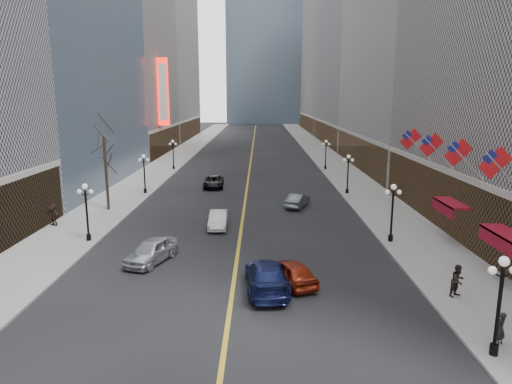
{
  "coord_description": "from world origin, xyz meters",
  "views": [
    {
      "loc": [
        1.58,
        -4.08,
        11.18
      ],
      "look_at": [
        1.4,
        19.04,
        6.33
      ],
      "focal_mm": 32.0,
      "sensor_mm": 36.0,
      "label": 1
    }
  ],
  "objects_px": {
    "ped_ne_corner": "(500,328)",
    "car_nb_near": "(151,251)",
    "car_sb_far": "(297,200)",
    "streetlamp_east_2": "(348,170)",
    "streetlamp_west_2": "(144,170)",
    "streetlamp_west_3": "(173,151)",
    "car_nb_far": "(214,182)",
    "car_sb_near": "(267,276)",
    "car_nb_mid": "(218,220)",
    "streetlamp_west_1": "(86,206)",
    "streetlamp_east_0": "(500,296)",
    "streetlamp_east_3": "(326,151)",
    "streetlamp_east_1": "(393,207)",
    "car_sb_mid": "(292,272)"
  },
  "relations": [
    {
      "from": "streetlamp_east_1",
      "to": "streetlamp_east_2",
      "type": "distance_m",
      "value": 18.0
    },
    {
      "from": "car_sb_near",
      "to": "ped_ne_corner",
      "type": "xyz_separation_m",
      "value": [
        10.48,
        -6.25,
        0.07
      ]
    },
    {
      "from": "streetlamp_east_2",
      "to": "car_nb_mid",
      "type": "bearing_deg",
      "value": -134.82
    },
    {
      "from": "car_sb_mid",
      "to": "streetlamp_east_3",
      "type": "bearing_deg",
      "value": -122.33
    },
    {
      "from": "streetlamp_west_2",
      "to": "ped_ne_corner",
      "type": "distance_m",
      "value": 41.12
    },
    {
      "from": "streetlamp_east_2",
      "to": "streetlamp_west_1",
      "type": "relative_size",
      "value": 1.0
    },
    {
      "from": "streetlamp_east_0",
      "to": "ped_ne_corner",
      "type": "relative_size",
      "value": 2.9
    },
    {
      "from": "car_nb_far",
      "to": "car_sb_near",
      "type": "height_order",
      "value": "car_sb_near"
    },
    {
      "from": "streetlamp_west_3",
      "to": "car_nb_mid",
      "type": "relative_size",
      "value": 1.04
    },
    {
      "from": "streetlamp_east_0",
      "to": "car_nb_mid",
      "type": "distance_m",
      "value": 24.49
    },
    {
      "from": "streetlamp_east_0",
      "to": "streetlamp_west_1",
      "type": "bearing_deg",
      "value": 145.86
    },
    {
      "from": "car_nb_far",
      "to": "car_sb_near",
      "type": "distance_m",
      "value": 31.46
    },
    {
      "from": "streetlamp_east_0",
      "to": "streetlamp_east_2",
      "type": "distance_m",
      "value": 34.0
    },
    {
      "from": "streetlamp_east_0",
      "to": "streetlamp_west_2",
      "type": "relative_size",
      "value": 1.0
    },
    {
      "from": "streetlamp_east_2",
      "to": "streetlamp_west_2",
      "type": "bearing_deg",
      "value": 180.0
    },
    {
      "from": "streetlamp_east_1",
      "to": "car_sb_mid",
      "type": "height_order",
      "value": "streetlamp_east_1"
    },
    {
      "from": "streetlamp_west_3",
      "to": "car_nb_far",
      "type": "height_order",
      "value": "streetlamp_west_3"
    },
    {
      "from": "streetlamp_east_2",
      "to": "car_sb_far",
      "type": "xyz_separation_m",
      "value": [
        -6.3,
        -6.29,
        -2.19
      ]
    },
    {
      "from": "car_nb_mid",
      "to": "car_nb_far",
      "type": "distance_m",
      "value": 17.98
    },
    {
      "from": "streetlamp_east_0",
      "to": "car_sb_far",
      "type": "relative_size",
      "value": 1.05
    },
    {
      "from": "streetlamp_east_0",
      "to": "streetlamp_west_2",
      "type": "xyz_separation_m",
      "value": [
        -23.6,
        34.0,
        0.0
      ]
    },
    {
      "from": "ped_ne_corner",
      "to": "car_nb_near",
      "type": "bearing_deg",
      "value": -65.6
    },
    {
      "from": "ped_ne_corner",
      "to": "car_sb_near",
      "type": "bearing_deg",
      "value": -66.0
    },
    {
      "from": "streetlamp_east_0",
      "to": "streetlamp_east_3",
      "type": "relative_size",
      "value": 1.0
    },
    {
      "from": "streetlamp_east_1",
      "to": "car_sb_mid",
      "type": "bearing_deg",
      "value": -135.87
    },
    {
      "from": "streetlamp_west_1",
      "to": "car_nb_far",
      "type": "xyz_separation_m",
      "value": [
        7.63,
        21.96,
        -2.18
      ]
    },
    {
      "from": "streetlamp_east_0",
      "to": "ped_ne_corner",
      "type": "height_order",
      "value": "streetlamp_east_0"
    },
    {
      "from": "car_nb_mid",
      "to": "car_sb_near",
      "type": "distance_m",
      "value": 13.59
    },
    {
      "from": "car_sb_far",
      "to": "streetlamp_east_3",
      "type": "bearing_deg",
      "value": -83.0
    },
    {
      "from": "streetlamp_east_1",
      "to": "car_nb_mid",
      "type": "height_order",
      "value": "streetlamp_east_1"
    },
    {
      "from": "streetlamp_west_1",
      "to": "streetlamp_west_3",
      "type": "relative_size",
      "value": 1.0
    },
    {
      "from": "streetlamp_east_3",
      "to": "streetlamp_west_2",
      "type": "distance_m",
      "value": 29.68
    },
    {
      "from": "streetlamp_east_0",
      "to": "car_sb_near",
      "type": "distance_m",
      "value": 12.28
    },
    {
      "from": "streetlamp_east_1",
      "to": "streetlamp_west_2",
      "type": "relative_size",
      "value": 1.0
    },
    {
      "from": "car_nb_near",
      "to": "car_sb_far",
      "type": "relative_size",
      "value": 1.11
    },
    {
      "from": "car_nb_near",
      "to": "streetlamp_east_0",
      "type": "bearing_deg",
      "value": -13.51
    },
    {
      "from": "car_sb_far",
      "to": "streetlamp_east_2",
      "type": "bearing_deg",
      "value": -113.53
    },
    {
      "from": "streetlamp_east_2",
      "to": "streetlamp_west_2",
      "type": "distance_m",
      "value": 23.6
    },
    {
      "from": "streetlamp_east_3",
      "to": "streetlamp_west_1",
      "type": "xyz_separation_m",
      "value": [
        -23.6,
        -36.0,
        0.0
      ]
    },
    {
      "from": "streetlamp_east_2",
      "to": "car_nb_far",
      "type": "relative_size",
      "value": 0.87
    },
    {
      "from": "streetlamp_west_2",
      "to": "streetlamp_west_3",
      "type": "relative_size",
      "value": 1.0
    },
    {
      "from": "streetlamp_east_2",
      "to": "streetlamp_east_3",
      "type": "xyz_separation_m",
      "value": [
        0.0,
        18.0,
        0.0
      ]
    },
    {
      "from": "car_nb_mid",
      "to": "streetlamp_east_3",
      "type": "bearing_deg",
      "value": 65.39
    },
    {
      "from": "streetlamp_east_3",
      "to": "ped_ne_corner",
      "type": "bearing_deg",
      "value": -89.24
    },
    {
      "from": "car_nb_mid",
      "to": "car_sb_far",
      "type": "distance_m",
      "value": 10.68
    },
    {
      "from": "car_nb_mid",
      "to": "ped_ne_corner",
      "type": "xyz_separation_m",
      "value": [
        14.48,
        -19.24,
        0.21
      ]
    },
    {
      "from": "streetlamp_west_2",
      "to": "streetlamp_west_1",
      "type": "bearing_deg",
      "value": -90.0
    },
    {
      "from": "streetlamp_east_1",
      "to": "streetlamp_west_1",
      "type": "relative_size",
      "value": 1.0
    },
    {
      "from": "car_sb_near",
      "to": "car_sb_far",
      "type": "distance_m",
      "value": 20.89
    },
    {
      "from": "streetlamp_west_1",
      "to": "car_sb_far",
      "type": "distance_m",
      "value": 21.0
    }
  ]
}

